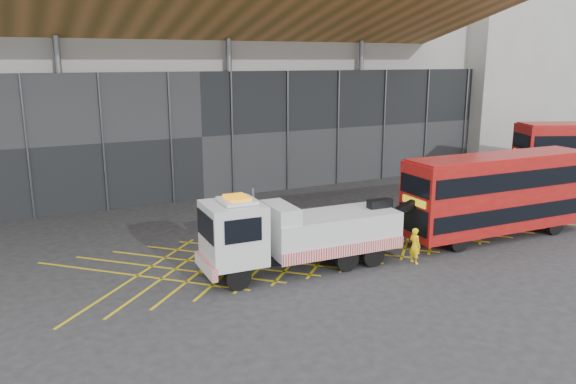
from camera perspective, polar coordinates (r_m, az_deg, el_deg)
ground_plane at (r=25.60m, az=-4.46°, el=-6.64°), size 120.00×120.00×0.00m
road_markings at (r=27.70m, az=4.76°, el=-5.07°), size 26.36×7.16×0.01m
construction_building at (r=42.13m, az=-12.29°, el=13.36°), size 55.00×23.97×18.00m
east_building at (r=56.26m, az=20.46°, el=13.80°), size 15.00×12.00×20.00m
recovery_truck at (r=23.55m, az=0.84°, el=-4.18°), size 10.18×2.84×3.54m
bus_towed at (r=29.73m, az=20.56°, el=0.02°), size 10.36×2.86×4.17m
worker at (r=25.20m, az=12.76°, el=-5.33°), size 0.45×0.63×1.61m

